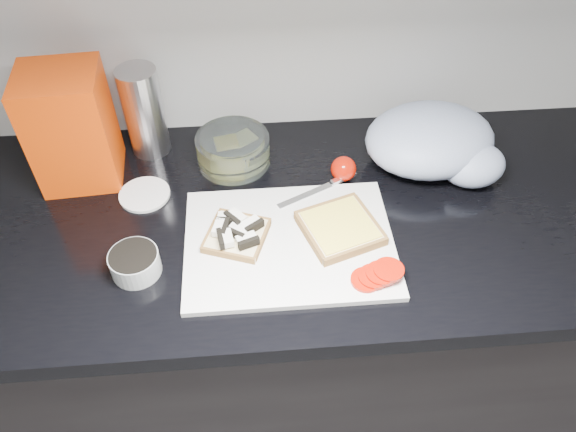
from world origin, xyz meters
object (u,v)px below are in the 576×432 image
(bread_bag, at_px, (71,128))
(steel_canister, at_px, (144,112))
(glass_bowl, at_px, (233,150))
(cutting_board, at_px, (289,243))

(bread_bag, height_order, steel_canister, bread_bag)
(glass_bowl, height_order, bread_bag, bread_bag)
(cutting_board, height_order, bread_bag, bread_bag)
(bread_bag, bearing_deg, cutting_board, -33.82)
(bread_bag, distance_m, steel_canister, 0.16)
(cutting_board, height_order, steel_canister, steel_canister)
(cutting_board, distance_m, glass_bowl, 0.28)
(glass_bowl, distance_m, bread_bag, 0.33)
(cutting_board, xyz_separation_m, glass_bowl, (-0.10, 0.26, 0.03))
(steel_canister, bearing_deg, bread_bag, -151.42)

